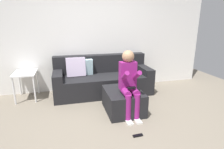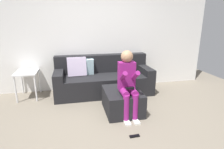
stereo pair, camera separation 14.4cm
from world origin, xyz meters
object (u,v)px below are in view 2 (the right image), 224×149
couch_sectional (103,79)px  remote_near_ottoman (135,136)px  side_table (27,76)px  person_seated (128,81)px  ottoman (122,101)px

couch_sectional → remote_near_ottoman: 1.95m
couch_sectional → remote_near_ottoman: bearing=-84.9°
side_table → remote_near_ottoman: size_ratio=3.94×
side_table → person_seated: bearing=-33.7°
side_table → ottoman: bearing=-30.2°
side_table → couch_sectional: bearing=-1.7°
couch_sectional → person_seated: 1.31m
ottoman → person_seated: 0.49m
person_seated → couch_sectional: bearing=101.4°
person_seated → remote_near_ottoman: bearing=-96.9°
person_seated → remote_near_ottoman: 0.93m
ottoman → side_table: 2.21m
side_table → remote_near_ottoman: (1.86, -1.96, -0.50)m
couch_sectional → side_table: size_ratio=3.70×
couch_sectional → person_seated: size_ratio=1.89×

